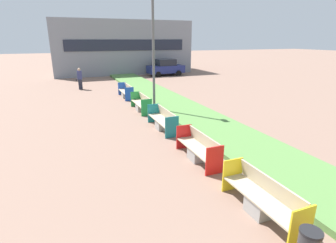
% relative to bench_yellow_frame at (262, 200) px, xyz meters
% --- Properties ---
extents(planter_grass_strip, '(2.80, 120.00, 0.18)m').
position_rel_bench_yellow_frame_xyz_m(planter_grass_strip, '(2.26, 5.20, -0.29)').
color(planter_grass_strip, '#568442').
rests_on(planter_grass_strip, ground).
extents(building_backdrop, '(16.18, 7.05, 6.17)m').
position_rel_bench_yellow_frame_xyz_m(building_backdrop, '(3.06, 29.63, 2.71)').
color(building_backdrop, gray).
rests_on(building_backdrop, ground).
extents(bench_yellow_frame, '(0.65, 2.37, 0.94)m').
position_rel_bench_yellow_frame_xyz_m(bench_yellow_frame, '(0.00, 0.00, 0.00)').
color(bench_yellow_frame, '#9E9B96').
rests_on(bench_yellow_frame, ground).
extents(bench_red_frame, '(0.65, 2.28, 0.94)m').
position_rel_bench_yellow_frame_xyz_m(bench_red_frame, '(-0.00, 3.23, -0.00)').
color(bench_red_frame, '#9E9B96').
rests_on(bench_red_frame, ground).
extents(bench_teal_frame, '(0.65, 2.46, 0.94)m').
position_rel_bench_yellow_frame_xyz_m(bench_teal_frame, '(0.00, 6.77, 0.00)').
color(bench_teal_frame, '#9E9B96').
rests_on(bench_teal_frame, ground).
extents(bench_green_frame, '(0.65, 2.35, 0.94)m').
position_rel_bench_yellow_frame_xyz_m(bench_green_frame, '(-0.00, 10.33, -0.00)').
color(bench_green_frame, '#9E9B96').
rests_on(bench_green_frame, ground).
extents(bench_blue_frame, '(0.65, 2.31, 0.94)m').
position_rel_bench_yellow_frame_xyz_m(bench_blue_frame, '(-0.00, 14.26, -0.00)').
color(bench_blue_frame, '#9E9B96').
rests_on(bench_blue_frame, ground).
extents(street_lamp_post, '(0.24, 0.44, 6.71)m').
position_rel_bench_yellow_frame_xyz_m(street_lamp_post, '(0.61, 9.78, 3.35)').
color(street_lamp_post, '#56595B').
rests_on(street_lamp_post, ground).
extents(pedestrian_walking, '(0.53, 0.24, 1.78)m').
position_rel_bench_yellow_frame_xyz_m(pedestrian_walking, '(-2.84, 18.88, 0.53)').
color(pedestrian_walking, '#232633').
rests_on(pedestrian_walking, ground).
extents(parked_car_distant, '(4.29, 2.00, 1.86)m').
position_rel_bench_yellow_frame_xyz_m(parked_car_distant, '(7.06, 24.47, 0.54)').
color(parked_car_distant, navy).
rests_on(parked_car_distant, ground).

